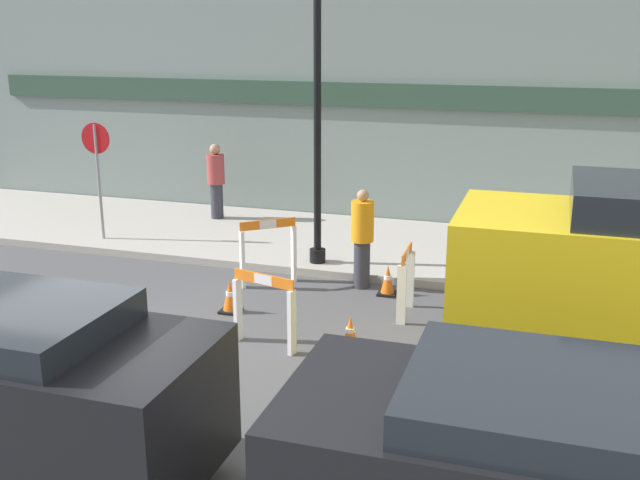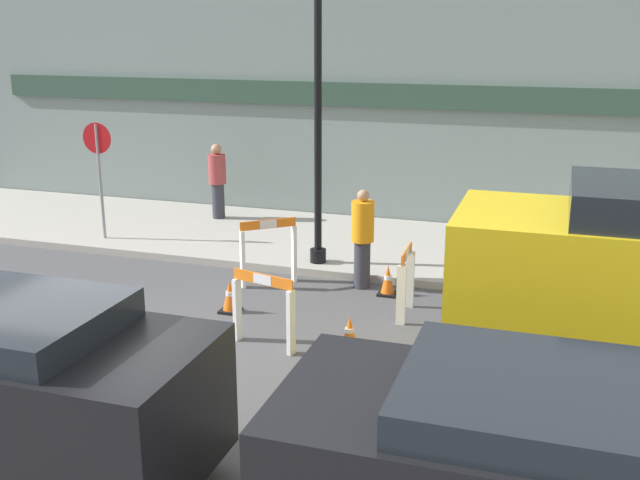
# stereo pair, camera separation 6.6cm
# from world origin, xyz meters

# --- Properties ---
(ground_plane) EXTENTS (60.00, 60.00, 0.00)m
(ground_plane) POSITION_xyz_m (0.00, 0.00, 0.00)
(ground_plane) COLOR #4C4C4F
(sidewalk_slab) EXTENTS (18.00, 3.89, 0.14)m
(sidewalk_slab) POSITION_xyz_m (0.00, 6.45, 0.07)
(sidewalk_slab) COLOR #ADA89E
(sidewalk_slab) RESTS_ON ground_plane
(storefront_facade) EXTENTS (18.00, 0.22, 5.50)m
(storefront_facade) POSITION_xyz_m (0.00, 8.46, 2.75)
(storefront_facade) COLOR gray
(storefront_facade) RESTS_ON ground_plane
(streetlamp_post) EXTENTS (0.44, 0.44, 5.56)m
(streetlamp_post) POSITION_xyz_m (0.97, 4.94, 3.69)
(streetlamp_post) COLOR black
(streetlamp_post) RESTS_ON sidewalk_slab
(stop_sign) EXTENTS (0.60, 0.06, 2.29)m
(stop_sign) POSITION_xyz_m (-3.57, 5.12, 1.67)
(stop_sign) COLOR gray
(stop_sign) RESTS_ON sidewalk_slab
(barricade_0) EXTENTS (0.96, 0.36, 1.05)m
(barricade_0) POSITION_xyz_m (1.31, 1.51, 0.58)
(barricade_0) COLOR white
(barricade_0) RESTS_ON ground_plane
(barricade_1) EXTENTS (0.15, 0.80, 1.05)m
(barricade_1) POSITION_xyz_m (2.90, 3.23, 0.56)
(barricade_1) COLOR white
(barricade_1) RESTS_ON ground_plane
(barricade_2) EXTENTS (0.83, 0.72, 1.12)m
(barricade_2) POSITION_xyz_m (0.43, 3.92, 0.62)
(barricade_2) COLOR white
(barricade_2) RESTS_ON ground_plane
(traffic_cone_0) EXTENTS (0.30, 0.30, 0.47)m
(traffic_cone_0) POSITION_xyz_m (2.44, 1.79, 0.22)
(traffic_cone_0) COLOR black
(traffic_cone_0) RESTS_ON ground_plane
(traffic_cone_1) EXTENTS (0.30, 0.30, 0.51)m
(traffic_cone_1) POSITION_xyz_m (2.45, 4.03, 0.24)
(traffic_cone_1) COLOR black
(traffic_cone_1) RESTS_ON ground_plane
(traffic_cone_2) EXTENTS (0.30, 0.30, 0.51)m
(traffic_cone_2) POSITION_xyz_m (0.34, 2.55, 0.25)
(traffic_cone_2) COLOR black
(traffic_cone_2) RESTS_ON ground_plane
(person_worker) EXTENTS (0.48, 0.48, 1.67)m
(person_worker) POSITION_xyz_m (1.96, 4.25, 0.89)
(person_worker) COLOR #33333D
(person_worker) RESTS_ON ground_plane
(person_pedestrian) EXTENTS (0.44, 0.44, 1.63)m
(person_pedestrian) POSITION_xyz_m (-2.11, 7.30, 1.01)
(person_pedestrian) COLOR #33333D
(person_pedestrian) RESTS_ON sidewalk_slab
(parked_car_1) EXTENTS (4.04, 1.89, 1.81)m
(parked_car_1) POSITION_xyz_m (0.15, -2.09, 1.01)
(parked_car_1) COLOR black
(parked_car_1) RESTS_ON ground_plane
(parked_car_2) EXTENTS (4.25, 2.02, 1.78)m
(parked_car_2) POSITION_xyz_m (5.12, -2.09, 1.00)
(parked_car_2) COLOR black
(parked_car_2) RESTS_ON ground_plane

